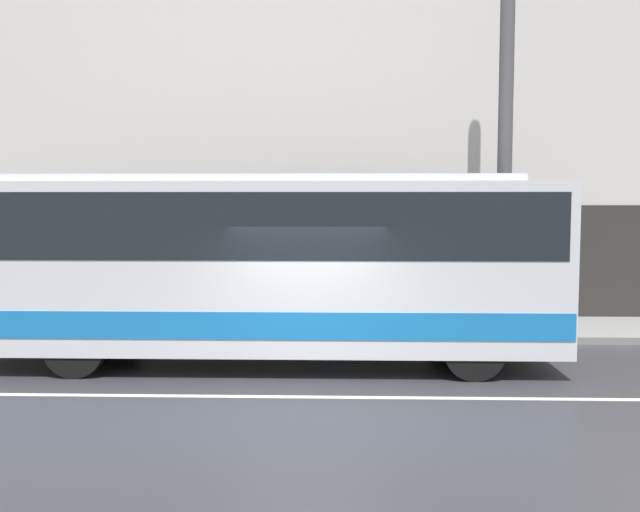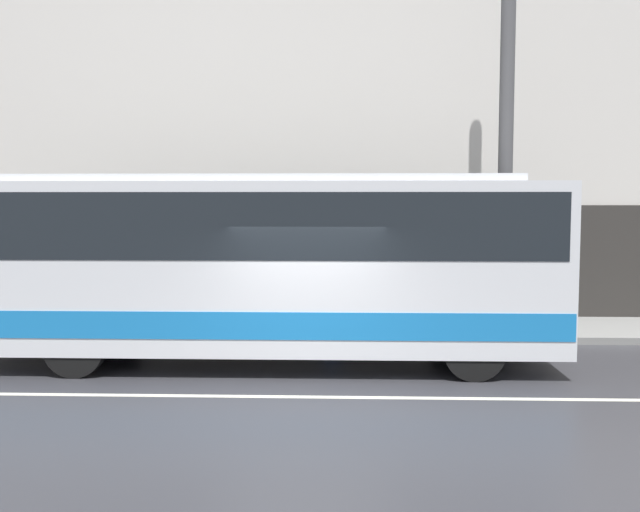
{
  "view_description": "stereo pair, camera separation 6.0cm",
  "coord_description": "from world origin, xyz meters",
  "views": [
    {
      "loc": [
        0.54,
        -10.37,
        2.92
      ],
      "look_at": [
        0.16,
        2.18,
        1.93
      ],
      "focal_mm": 40.0,
      "sensor_mm": 36.0,
      "label": 1
    },
    {
      "loc": [
        0.6,
        -10.37,
        2.92
      ],
      "look_at": [
        0.16,
        2.18,
        1.93
      ],
      "focal_mm": 40.0,
      "sensor_mm": 36.0,
      "label": 2
    }
  ],
  "objects": [
    {
      "name": "building_facade",
      "position": [
        0.0,
        6.8,
        6.43
      ],
      "size": [
        60.0,
        0.35,
        13.28
      ],
      "color": "silver",
      "rests_on": "ground_plane"
    },
    {
      "name": "sidewalk",
      "position": [
        0.0,
        5.33,
        0.07
      ],
      "size": [
        60.0,
        2.66,
        0.15
      ],
      "color": "gray",
      "rests_on": "ground_plane"
    },
    {
      "name": "pedestrian_waiting",
      "position": [
        0.32,
        5.88,
        0.89
      ],
      "size": [
        0.36,
        0.36,
        1.6
      ],
      "color": "navy",
      "rests_on": "sidewalk"
    },
    {
      "name": "ground_plane",
      "position": [
        0.0,
        0.0,
        0.0
      ],
      "size": [
        60.0,
        60.0,
        0.0
      ],
      "primitive_type": "plane",
      "color": "#333338"
    },
    {
      "name": "lane_stripe",
      "position": [
        0.0,
        0.0,
        0.0
      ],
      "size": [
        54.0,
        0.14,
        0.01
      ],
      "color": "beige",
      "rests_on": "ground_plane"
    },
    {
      "name": "utility_pole_near",
      "position": [
        3.9,
        4.5,
        4.62
      ],
      "size": [
        0.3,
        0.3,
        8.94
      ],
      "color": "#4C4C4F",
      "rests_on": "sidewalk"
    },
    {
      "name": "transit_bus",
      "position": [
        -0.97,
        2.18,
        1.89
      ],
      "size": [
        10.56,
        2.53,
        3.35
      ],
      "color": "silver",
      "rests_on": "ground_plane"
    }
  ]
}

